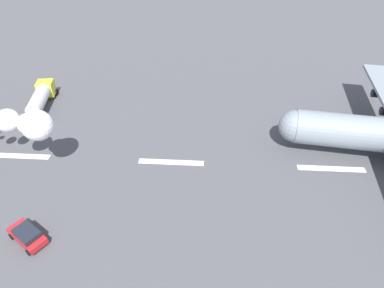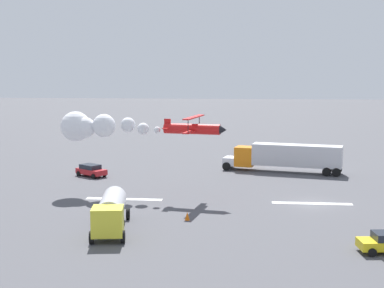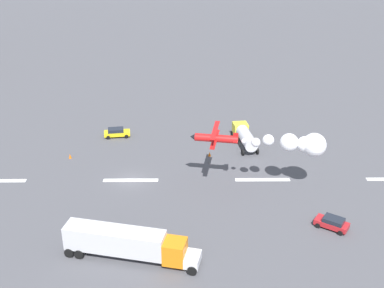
% 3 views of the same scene
% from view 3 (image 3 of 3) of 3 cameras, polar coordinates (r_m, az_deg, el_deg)
% --- Properties ---
extents(ground_plane, '(440.00, 440.00, 0.00)m').
position_cam_3_polar(ground_plane, '(73.38, -7.01, -4.13)').
color(ground_plane, '#4C4C51').
rests_on(ground_plane, ground).
extents(runway_stripe_4, '(8.00, 0.90, 0.01)m').
position_cam_3_polar(runway_stripe_4, '(73.38, -7.01, -4.13)').
color(runway_stripe_4, white).
rests_on(runway_stripe_4, ground).
extents(runway_stripe_5, '(8.00, 0.90, 0.01)m').
position_cam_3_polar(runway_stripe_5, '(73.69, 8.06, -4.06)').
color(runway_stripe_5, white).
rests_on(runway_stripe_5, ground).
extents(stunt_biplane_red, '(18.31, 6.85, 3.26)m').
position_cam_3_polar(stunt_biplane_red, '(68.43, 11.37, 0.08)').
color(stunt_biplane_red, red).
extents(semi_truck_orange, '(15.69, 6.20, 3.70)m').
position_cam_3_polar(semi_truck_orange, '(57.43, -7.43, -11.11)').
color(semi_truck_orange, silver).
rests_on(semi_truck_orange, ground).
extents(fuel_tanker_truck, '(3.95, 8.58, 2.90)m').
position_cam_3_polar(fuel_tanker_truck, '(82.84, 6.04, 0.95)').
color(fuel_tanker_truck, yellow).
rests_on(fuel_tanker_truck, ground).
extents(followme_car_yellow, '(4.38, 3.75, 1.52)m').
position_cam_3_polar(followme_car_yellow, '(64.78, 15.73, -8.64)').
color(followme_car_yellow, '#B21E23').
rests_on(followme_car_yellow, ground).
extents(airport_staff_sedan, '(4.59, 2.49, 1.52)m').
position_cam_3_polar(airport_staff_sedan, '(86.80, -8.59, 1.33)').
color(airport_staff_sedan, yellow).
rests_on(airport_staff_sedan, ground).
extents(traffic_cone_near, '(0.44, 0.44, 0.75)m').
position_cam_3_polar(traffic_cone_near, '(81.06, -13.75, -1.35)').
color(traffic_cone_near, orange).
rests_on(traffic_cone_near, ground).
extents(traffic_cone_far, '(0.44, 0.44, 0.75)m').
position_cam_3_polar(traffic_cone_far, '(79.45, 2.02, -1.15)').
color(traffic_cone_far, orange).
rests_on(traffic_cone_far, ground).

